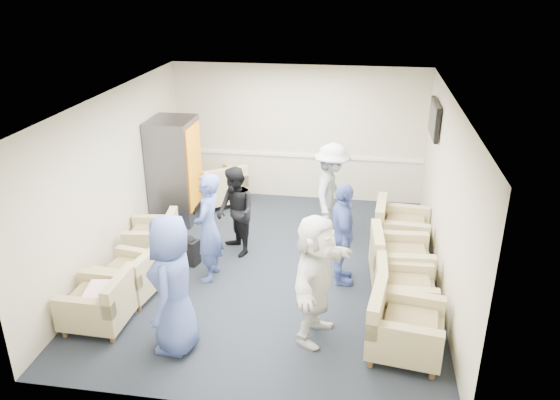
% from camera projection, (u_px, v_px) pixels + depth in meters
% --- Properties ---
extents(floor, '(6.00, 6.00, 0.00)m').
position_uv_depth(floor, '(274.00, 268.00, 8.62)').
color(floor, black).
rests_on(floor, ground).
extents(ceiling, '(6.00, 6.00, 0.00)m').
position_uv_depth(ceiling, '(273.00, 99.00, 7.57)').
color(ceiling, silver).
rests_on(ceiling, back_wall).
extents(back_wall, '(5.00, 0.02, 2.70)m').
position_uv_depth(back_wall, '(298.00, 134.00, 10.82)').
color(back_wall, beige).
rests_on(back_wall, floor).
extents(front_wall, '(5.00, 0.02, 2.70)m').
position_uv_depth(front_wall, '(223.00, 301.00, 5.36)').
color(front_wall, beige).
rests_on(front_wall, floor).
extents(left_wall, '(0.02, 6.00, 2.70)m').
position_uv_depth(left_wall, '(114.00, 180.00, 8.45)').
color(left_wall, beige).
rests_on(left_wall, floor).
extents(right_wall, '(0.02, 6.00, 2.70)m').
position_uv_depth(right_wall, '(447.00, 199.00, 7.74)').
color(right_wall, beige).
rests_on(right_wall, floor).
extents(chair_rail, '(4.98, 0.04, 0.06)m').
position_uv_depth(chair_rail, '(298.00, 155.00, 10.98)').
color(chair_rail, white).
rests_on(chair_rail, back_wall).
extents(tv, '(0.10, 1.00, 0.58)m').
position_uv_depth(tv, '(434.00, 119.00, 9.11)').
color(tv, black).
rests_on(tv, right_wall).
extents(armchair_left_near, '(0.83, 0.83, 0.65)m').
position_uv_depth(armchair_left_near, '(102.00, 304.00, 7.13)').
color(armchair_left_near, tan).
rests_on(armchair_left_near, floor).
extents(armchair_left_mid, '(0.89, 0.89, 0.62)m').
position_uv_depth(armchair_left_mid, '(133.00, 277.00, 7.78)').
color(armchair_left_mid, tan).
rests_on(armchair_left_mid, floor).
extents(armchair_left_far, '(0.86, 0.86, 0.61)m').
position_uv_depth(armchair_left_far, '(155.00, 238.00, 8.92)').
color(armchair_left_far, tan).
rests_on(armchair_left_far, floor).
extents(armchair_right_near, '(0.99, 0.99, 0.70)m').
position_uv_depth(armchair_right_near, '(401.00, 329.00, 6.59)').
color(armchair_right_near, tan).
rests_on(armchair_right_near, floor).
extents(armchair_right_midnear, '(0.81, 0.81, 0.64)m').
position_uv_depth(armchair_right_midnear, '(401.00, 292.00, 7.41)').
color(armchair_right_midnear, tan).
rests_on(armchair_right_midnear, floor).
extents(armchair_right_midfar, '(0.93, 0.93, 0.70)m').
position_uv_depth(armchair_right_midfar, '(396.00, 261.00, 8.13)').
color(armchair_right_midfar, tan).
rests_on(armchair_right_midfar, floor).
extents(armchair_right_far, '(0.94, 0.94, 0.70)m').
position_uv_depth(armchair_right_far, '(398.00, 229.00, 9.11)').
color(armchair_right_far, tan).
rests_on(armchair_right_far, floor).
extents(armchair_corner, '(1.26, 1.26, 0.72)m').
position_uv_depth(armchair_corner, '(220.00, 187.00, 10.83)').
color(armchair_corner, tan).
rests_on(armchair_corner, floor).
extents(vending_machine, '(0.78, 0.91, 1.92)m').
position_uv_depth(vending_machine, '(175.00, 170.00, 9.98)').
color(vending_machine, '#505058').
rests_on(vending_machine, floor).
extents(backpack, '(0.34, 0.28, 0.50)m').
position_uv_depth(backpack, '(190.00, 249.00, 8.66)').
color(backpack, black).
rests_on(backpack, floor).
extents(pillow, '(0.41, 0.50, 0.13)m').
position_uv_depth(pillow, '(100.00, 293.00, 7.06)').
color(pillow, white).
rests_on(pillow, armchair_left_near).
extents(person_front_left, '(0.60, 0.89, 1.78)m').
position_uv_depth(person_front_left, '(173.00, 285.00, 6.50)').
color(person_front_left, '#4458A3').
rests_on(person_front_left, floor).
extents(person_mid_left, '(0.42, 0.63, 1.68)m').
position_uv_depth(person_mid_left, '(208.00, 228.00, 8.04)').
color(person_mid_left, '#4458A3').
rests_on(person_mid_left, floor).
extents(person_back_left, '(0.88, 0.92, 1.49)m').
position_uv_depth(person_back_left, '(236.00, 212.00, 8.81)').
color(person_back_left, black).
rests_on(person_back_left, floor).
extents(person_back_right, '(0.79, 1.18, 1.71)m').
position_uv_depth(person_back_right, '(331.00, 192.00, 9.30)').
color(person_back_right, beige).
rests_on(person_back_right, floor).
extents(person_mid_right, '(0.51, 0.97, 1.58)m').
position_uv_depth(person_mid_right, '(342.00, 235.00, 7.95)').
color(person_mid_right, '#4458A3').
rests_on(person_mid_right, floor).
extents(person_front_right, '(0.90, 1.65, 1.69)m').
position_uv_depth(person_front_right, '(316.00, 279.00, 6.71)').
color(person_front_right, silver).
rests_on(person_front_right, floor).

